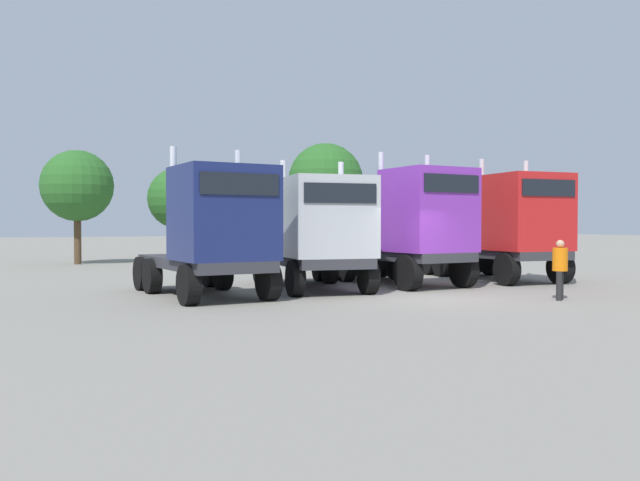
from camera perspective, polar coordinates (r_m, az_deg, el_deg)
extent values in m
plane|color=gray|center=(18.65, 10.05, -4.91)|extent=(200.00, 200.00, 0.00)
cube|color=#333338|center=(19.40, -10.05, -1.88)|extent=(2.43, 5.76, 0.30)
cube|color=navy|center=(17.78, -8.25, 2.31)|extent=(2.49, 2.37, 2.48)
cube|color=black|center=(16.73, -6.82, 4.82)|extent=(2.10, 0.13, 0.55)
cylinder|color=silver|center=(19.33, -7.00, 3.13)|extent=(0.19, 0.19, 3.08)
cylinder|color=silver|center=(18.69, -12.40, 3.17)|extent=(0.19, 0.19, 3.08)
cylinder|color=#333338|center=(20.57, -11.21, -1.11)|extent=(1.14, 1.14, 0.12)
cylinder|color=black|center=(17.87, -4.42, -3.49)|extent=(0.39, 1.05, 1.04)
cylinder|color=black|center=(17.06, -11.15, -3.74)|extent=(0.39, 1.05, 1.04)
cylinder|color=black|center=(20.97, -8.33, -2.78)|extent=(0.39, 1.05, 1.04)
cylinder|color=black|center=(20.28, -14.15, -2.95)|extent=(0.39, 1.05, 1.04)
cylinder|color=black|center=(22.00, -9.36, -2.59)|extent=(0.39, 1.05, 1.04)
cylinder|color=black|center=(21.35, -14.92, -2.74)|extent=(0.39, 1.05, 1.04)
cube|color=#333338|center=(21.27, -0.85, -1.61)|extent=(3.19, 6.25, 0.30)
cube|color=#B7BABF|center=(19.62, 0.54, 2.01)|extent=(2.81, 2.94, 2.35)
cube|color=black|center=(18.40, 1.78, 4.07)|extent=(2.08, 0.40, 0.55)
cylinder|color=silver|center=(21.29, 1.80, 2.77)|extent=(0.21, 0.21, 2.95)
cylinder|color=silver|center=(20.75, -3.18, 2.80)|extent=(0.21, 0.21, 2.95)
cylinder|color=#333338|center=(22.52, -1.79, -0.91)|extent=(1.27, 1.27, 0.12)
cylinder|color=black|center=(19.50, 4.15, -3.10)|extent=(0.52, 1.07, 1.03)
cylinder|color=black|center=(18.81, -2.12, -3.26)|extent=(0.52, 1.07, 1.03)
cylinder|color=black|center=(22.94, 0.82, -2.42)|extent=(0.52, 1.07, 1.03)
cylinder|color=black|center=(22.36, -4.56, -2.53)|extent=(0.52, 1.07, 1.03)
cylinder|color=black|center=(23.98, 0.00, -2.26)|extent=(0.52, 1.07, 1.03)
cylinder|color=black|center=(23.43, -5.15, -2.35)|extent=(0.52, 1.07, 1.03)
cube|color=#333338|center=(23.07, 6.34, -1.18)|extent=(2.39, 6.08, 0.30)
cube|color=purple|center=(21.54, 9.23, 2.55)|extent=(2.47, 2.33, 2.65)
cube|color=black|center=(20.69, 11.21, 4.80)|extent=(2.10, 0.11, 0.55)
cylinder|color=silver|center=(23.14, 9.14, 3.21)|extent=(0.19, 0.19, 3.25)
cylinder|color=silver|center=(22.03, 5.23, 3.32)|extent=(0.19, 0.19, 3.25)
cylinder|color=#333338|center=(24.15, 4.54, -0.56)|extent=(1.13, 1.13, 0.12)
cylinder|color=black|center=(21.96, 12.16, -2.52)|extent=(0.38, 1.12, 1.11)
cylinder|color=black|center=(20.59, 7.53, -2.76)|extent=(0.38, 1.12, 1.11)
cylinder|color=black|center=(24.87, 6.55, -2.04)|extent=(0.38, 1.12, 1.11)
cylinder|color=black|center=(23.67, 2.20, -2.21)|extent=(0.38, 1.12, 1.11)
cylinder|color=black|center=(25.78, 5.13, -1.92)|extent=(0.38, 1.12, 1.11)
cylinder|color=black|center=(24.62, 0.88, -2.07)|extent=(0.38, 1.12, 1.11)
cube|color=#333338|center=(25.64, 14.36, -1.00)|extent=(2.91, 6.60, 0.30)
cube|color=red|center=(23.95, 17.22, 2.31)|extent=(2.64, 2.51, 2.62)
cube|color=black|center=(23.08, 18.97, 4.28)|extent=(2.09, 0.28, 0.55)
cylinder|color=silver|center=(25.55, 17.16, 2.92)|extent=(0.20, 0.20, 3.22)
cylinder|color=silver|center=(24.43, 13.62, 3.02)|extent=(0.20, 0.20, 3.22)
cylinder|color=#333338|center=(26.79, 12.64, -0.44)|extent=(1.22, 1.22, 0.12)
cylinder|color=black|center=(24.36, 19.84, -2.21)|extent=(0.47, 1.12, 1.09)
cylinder|color=black|center=(23.00, 15.66, -2.39)|extent=(0.47, 1.12, 1.09)
cylinder|color=black|center=(27.59, 14.34, -1.76)|extent=(0.47, 1.12, 1.09)
cylinder|color=black|center=(26.40, 10.41, -1.88)|extent=(0.47, 1.12, 1.09)
cylinder|color=black|center=(28.50, 13.07, -1.65)|extent=(0.47, 1.12, 1.09)
cylinder|color=black|center=(27.35, 9.23, -1.76)|extent=(0.47, 1.12, 1.09)
cylinder|color=black|center=(18.95, 19.75, -3.67)|extent=(0.22, 0.22, 0.79)
cylinder|color=black|center=(19.23, 19.85, -3.60)|extent=(0.22, 0.22, 0.79)
cylinder|color=orange|center=(19.04, 19.82, -1.53)|extent=(0.56, 0.56, 0.62)
sphere|color=tan|center=(19.03, 19.83, -0.27)|extent=(0.21, 0.21, 0.21)
cylinder|color=#4C3823|center=(36.26, -19.99, 0.10)|extent=(0.36, 0.36, 2.56)
sphere|color=#286023|center=(36.31, -20.03, 4.42)|extent=(3.64, 3.64, 3.64)
cylinder|color=#4C3823|center=(39.93, -12.00, -0.03)|extent=(0.36, 0.36, 2.15)
sphere|color=#286023|center=(39.95, -12.01, 3.55)|extent=(3.55, 3.55, 3.55)
cylinder|color=#4C3823|center=(38.51, 0.48, 0.45)|extent=(0.36, 0.36, 2.82)
sphere|color=#286023|center=(38.58, 0.48, 5.11)|extent=(4.33, 4.33, 4.33)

